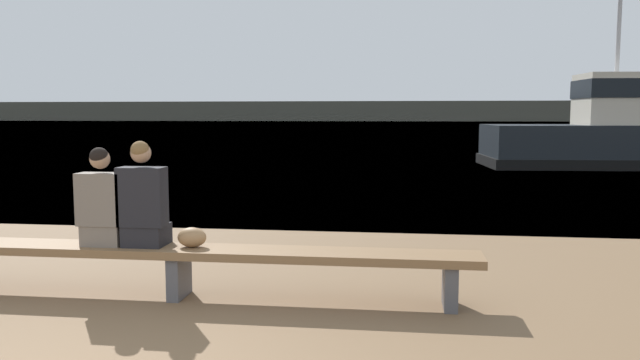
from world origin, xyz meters
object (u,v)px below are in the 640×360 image
at_px(bench_main, 179,257).
at_px(tugboat_red, 612,138).
at_px(shopping_bag, 192,237).
at_px(person_left, 103,204).
at_px(person_right, 143,202).

xyz_separation_m(bench_main, tugboat_red, (9.17, 16.37, 0.58)).
bearing_deg(bench_main, shopping_bag, 9.54).
relative_size(bench_main, shopping_bag, 20.48).
bearing_deg(tugboat_red, person_left, 144.84).
xyz_separation_m(person_left, shopping_bag, (0.89, 0.02, -0.31)).
bearing_deg(shopping_bag, person_right, -177.73).
xyz_separation_m(shopping_bag, tugboat_red, (9.04, 16.34, 0.39)).
relative_size(bench_main, person_right, 5.62).
xyz_separation_m(bench_main, person_right, (-0.34, 0.00, 0.53)).
bearing_deg(tugboat_red, shopping_bag, 147.14).
bearing_deg(person_left, shopping_bag, 1.10).
bearing_deg(person_right, bench_main, -0.51).
bearing_deg(person_left, tugboat_red, 58.74).
bearing_deg(shopping_bag, person_left, -178.90).
relative_size(person_right, tugboat_red, 0.12).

